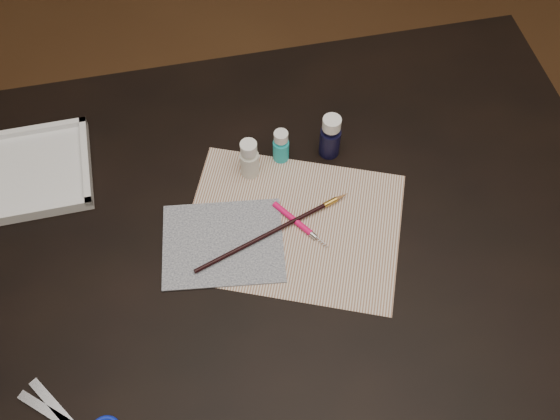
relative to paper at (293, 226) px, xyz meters
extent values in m
cube|color=#422614|center=(-0.02, 0.01, -0.76)|extent=(3.50, 3.50, 0.02)
cube|color=black|center=(-0.02, 0.01, -0.38)|extent=(1.30, 0.90, 0.75)
cube|color=silver|center=(0.00, 0.00, 0.00)|extent=(0.48, 0.43, 0.00)
cube|color=#131934|center=(-0.13, -0.01, 0.00)|extent=(0.24, 0.20, 0.00)
cylinder|color=silver|center=(-0.06, 0.14, 0.04)|extent=(0.05, 0.05, 0.09)
cylinder|color=#1EB4BD|center=(0.01, 0.16, 0.04)|extent=(0.04, 0.04, 0.08)
cylinder|color=black|center=(0.11, 0.15, 0.05)|extent=(0.05, 0.05, 0.10)
cube|color=white|center=(-0.47, 0.22, 0.01)|extent=(0.21, 0.21, 0.03)
camera|label=1|loc=(-0.14, -0.57, 1.00)|focal=40.00mm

